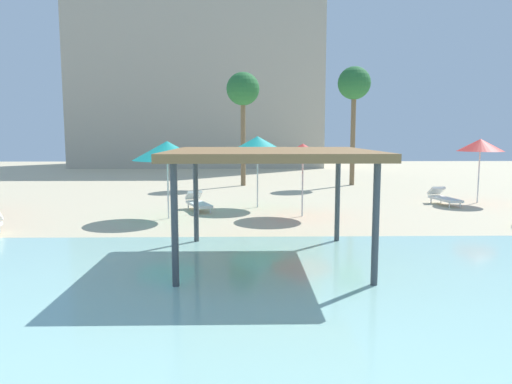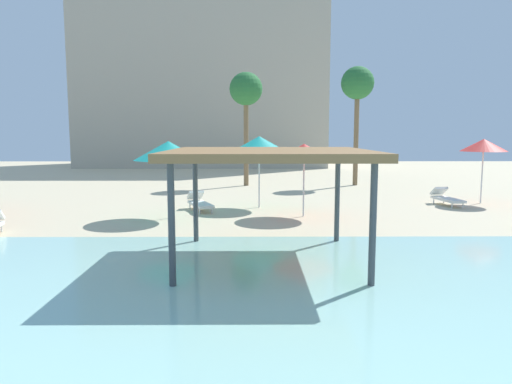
# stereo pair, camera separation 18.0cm
# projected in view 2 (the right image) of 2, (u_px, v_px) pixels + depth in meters

# --- Properties ---
(ground_plane) EXTENTS (80.00, 80.00, 0.00)m
(ground_plane) POSITION_uv_depth(u_px,v_px,m) (252.00, 251.00, 12.47)
(ground_plane) COLOR beige
(lagoon_water) EXTENTS (44.00, 13.50, 0.04)m
(lagoon_water) POSITION_uv_depth(u_px,v_px,m) (252.00, 334.00, 7.25)
(lagoon_water) COLOR #99D1C6
(lagoon_water) RESTS_ON ground
(shade_pavilion) EXTENTS (4.65, 4.65, 2.67)m
(shade_pavilion) POSITION_uv_depth(u_px,v_px,m) (269.00, 156.00, 11.15)
(shade_pavilion) COLOR #42474C
(shade_pavilion) RESTS_ON ground
(beach_umbrella_teal_1) EXTENTS (2.46, 2.46, 2.78)m
(beach_umbrella_teal_1) POSITION_uv_depth(u_px,v_px,m) (168.00, 151.00, 16.92)
(beach_umbrella_teal_1) COLOR silver
(beach_umbrella_teal_1) RESTS_ON ground
(beach_umbrella_teal_2) EXTENTS (2.41, 2.41, 2.94)m
(beach_umbrella_teal_2) POSITION_uv_depth(u_px,v_px,m) (259.00, 144.00, 19.46)
(beach_umbrella_teal_2) COLOR silver
(beach_umbrella_teal_2) RESTS_ON ground
(beach_umbrella_red_6) EXTENTS (2.33, 2.33, 2.68)m
(beach_umbrella_red_6) POSITION_uv_depth(u_px,v_px,m) (304.00, 153.00, 17.32)
(beach_umbrella_red_6) COLOR silver
(beach_umbrella_red_6) RESTS_ON ground
(beach_umbrella_red_7) EXTENTS (1.96, 1.96, 2.81)m
(beach_umbrella_red_7) POSITION_uv_depth(u_px,v_px,m) (484.00, 145.00, 20.63)
(beach_umbrella_red_7) COLOR silver
(beach_umbrella_red_7) RESTS_ON ground
(lounge_chair_3) EXTENTS (0.87, 1.96, 0.74)m
(lounge_chair_3) POSITION_uv_depth(u_px,v_px,m) (446.00, 197.00, 20.33)
(lounge_chair_3) COLOR white
(lounge_chair_3) RESTS_ON ground
(lounge_chair_5) EXTENTS (1.27, 1.98, 0.74)m
(lounge_chair_5) POSITION_uv_depth(u_px,v_px,m) (199.00, 202.00, 18.96)
(lounge_chair_5) COLOR white
(lounge_chair_5) RESTS_ON ground
(palm_tree_0) EXTENTS (1.90, 1.90, 6.54)m
(palm_tree_0) POSITION_uv_depth(u_px,v_px,m) (246.00, 92.00, 27.35)
(palm_tree_0) COLOR brown
(palm_tree_0) RESTS_ON ground
(palm_tree_1) EXTENTS (1.90, 1.90, 6.89)m
(palm_tree_1) POSITION_uv_depth(u_px,v_px,m) (357.00, 86.00, 27.52)
(palm_tree_1) COLOR brown
(palm_tree_1) RESTS_ON ground
(hotel_block_0) EXTENTS (22.32, 9.84, 17.22)m
(hotel_block_0) POSITION_uv_depth(u_px,v_px,m) (204.00, 74.00, 45.18)
(hotel_block_0) COLOR #B2A893
(hotel_block_0) RESTS_ON ground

